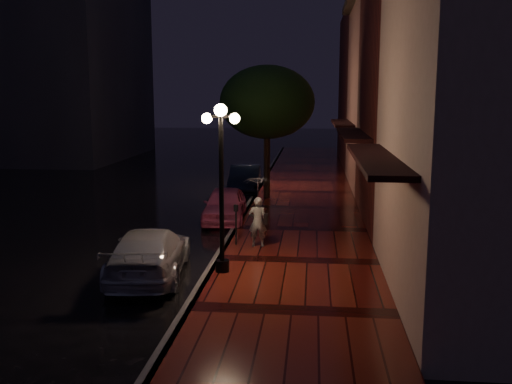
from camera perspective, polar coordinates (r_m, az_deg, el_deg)
The scene contains 14 objects.
ground at distance 19.82m, azimuth -2.08°, elevation -3.94°, with size 120.00×120.00×0.00m, color black.
sidewalk at distance 19.63m, azimuth 4.45°, elevation -3.87°, with size 4.50×60.00×0.15m, color #400F0B.
curb at distance 19.80m, azimuth -2.09°, elevation -3.73°, with size 0.25×60.00×0.15m, color #595451.
storefront_mid at distance 21.53m, azimuth 17.79°, elevation 11.46°, with size 5.00×8.00×11.00m, color #511914.
storefront_far at distance 29.39m, azimuth 14.48°, elevation 9.09°, with size 5.00×8.00×9.00m, color #8C5951.
storefront_extra at distance 39.31m, azimuth 12.33°, elevation 10.00°, with size 5.00×12.00×10.00m, color #511914.
streetlamp_near at distance 14.41m, azimuth -3.49°, elevation 1.40°, with size 0.96×0.36×4.31m.
streetlamp_far at distance 28.24m, azimuth 1.10°, elevation 5.52°, with size 0.96×0.36×4.31m.
street_tree at distance 25.15m, azimuth 1.13°, elevation 8.75°, with size 4.16×4.16×5.80m.
pink_car at distance 21.26m, azimuth -3.13°, elevation -1.27°, with size 1.48×3.69×1.26m, color #E45E8A.
navy_car at distance 27.42m, azimuth -1.09°, elevation 1.31°, with size 1.39×3.99×1.32m, color black.
silver_car at distance 15.08m, azimuth -10.61°, elevation -5.99°, with size 1.79×4.41×1.28m, color #AAAAB1.
woman_with_umbrella at distance 17.01m, azimuth 0.18°, elevation -0.87°, with size 0.88×0.90×2.12m.
parking_meter at distance 17.36m, azimuth -2.01°, elevation -2.86°, with size 0.14×0.12×1.24m.
Camera 1 is at (2.66, -19.07, 4.70)m, focal length 40.00 mm.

